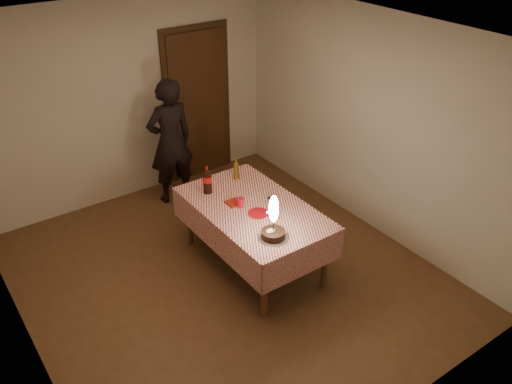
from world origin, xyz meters
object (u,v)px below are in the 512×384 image
photographer (170,142)px  dining_table (253,215)px  birthday_cake (273,225)px  red_cup (240,202)px  red_plate (258,213)px  clear_cup (271,202)px  amber_bottle_right (236,169)px  cola_bottle (207,180)px

photographer → dining_table: bearing=-88.5°
birthday_cake → red_cup: bearing=85.2°
birthday_cake → red_plate: (0.13, 0.43, -0.14)m
clear_cup → photographer: photographer is taller
clear_cup → amber_bottle_right: bearing=87.7°
dining_table → photographer: bearing=91.5°
red_cup → cola_bottle: 0.48m
dining_table → birthday_cake: bearing=-106.0°
red_plate → dining_table: bearing=77.4°
red_cup → cola_bottle: size_ratio=0.31×
birthday_cake → red_plate: bearing=72.9°
red_plate → cola_bottle: (-0.20, 0.67, 0.15)m
birthday_cake → red_cup: (0.05, 0.65, -0.09)m
red_plate → red_cup: (-0.08, 0.22, 0.05)m
amber_bottle_right → photographer: photographer is taller
red_plate → cola_bottle: 0.72m
dining_table → cola_bottle: 0.64m
red_plate → birthday_cake: bearing=-107.1°
dining_table → clear_cup: 0.24m
birthday_cake → dining_table: bearing=74.0°
red_plate → red_cup: red_cup is taller
dining_table → amber_bottle_right: (0.20, 0.62, 0.22)m
clear_cup → photographer: (-0.22, 1.86, 0.05)m
birthday_cake → cola_bottle: bearing=93.7°
clear_cup → cola_bottle: 0.75m
red_cup → photographer: bearing=87.9°
birthday_cake → cola_bottle: (-0.07, 1.11, 0.01)m
dining_table → photographer: photographer is taller
dining_table → red_plate: size_ratio=7.82×
cola_bottle → clear_cup: bearing=-56.9°
birthday_cake → clear_cup: birthday_cake is taller
red_cup → clear_cup: size_ratio=1.11×
amber_bottle_right → red_cup: bearing=-119.8°
red_cup → dining_table: bearing=-39.2°
clear_cup → cola_bottle: (-0.40, 0.62, 0.11)m
photographer → cola_bottle: bearing=-98.6°
red_plate → photographer: 1.91m
clear_cup → red_plate: bearing=-164.8°
red_plate → cola_bottle: size_ratio=0.69×
amber_bottle_right → clear_cup: bearing=-92.3°
red_cup → birthday_cake: bearing=-94.8°
red_plate → cola_bottle: cola_bottle is taller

